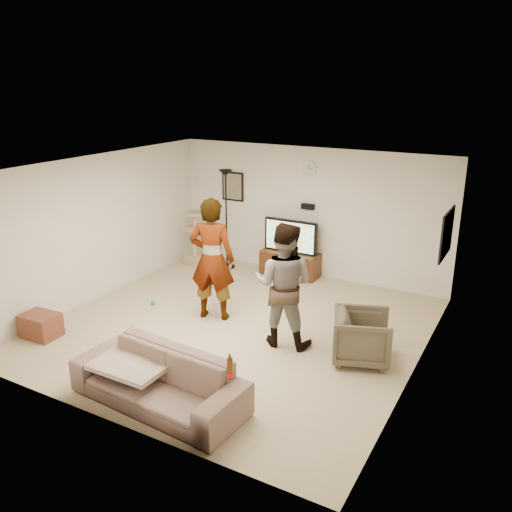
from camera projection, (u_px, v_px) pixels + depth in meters
The scene contains 24 objects.
floor at pixel (236, 327), 8.30m from camera, with size 5.50×5.50×0.02m, color tan.
ceiling at pixel (234, 167), 7.49m from camera, with size 5.50×5.50×0.02m, color white.
wall_back at pixel (309, 213), 10.17m from camera, with size 5.50×0.04×2.50m, color beige.
wall_front at pixel (101, 321), 5.62m from camera, with size 5.50×0.04×2.50m, color beige.
wall_left at pixel (99, 227), 9.16m from camera, with size 0.04×5.50×2.50m, color beige.
wall_right at pixel (422, 284), 6.63m from camera, with size 0.04×5.50×2.50m, color beige.
wall_clock at pixel (310, 169), 9.88m from camera, with size 0.26×0.26×0.04m, color white.
wall_speaker at pixel (308, 207), 10.08m from camera, with size 0.25×0.10×0.10m, color black.
picture_back at pixel (233, 186), 10.83m from camera, with size 0.42×0.03×0.52m, color #6C6351.
picture_right at pixel (447, 234), 7.88m from camera, with size 0.03×0.78×0.62m, color #F0E556.
tv_stand at pixel (290, 263), 10.41m from camera, with size 1.15×0.45×0.48m, color #371B0C.
console_box at pixel (280, 279), 10.16m from camera, with size 0.40×0.30×0.07m, color #B4B4B7.
tv at pixel (291, 236), 10.23m from camera, with size 1.09×0.08×0.65m, color black.
tv_screen at pixel (290, 237), 10.19m from camera, with size 1.00×0.01×0.57m, color #2BEBDC.
floor_lamp at pixel (226, 220), 10.61m from camera, with size 0.32×0.32×2.01m, color black.
cat_tree at pixel (194, 238), 10.91m from camera, with size 0.37×0.37×1.15m, color tan.
person_left at pixel (212, 259), 8.33m from camera, with size 0.72×0.47×1.98m, color #A4A4A4.
person_right at pixel (284, 285), 7.52m from camera, with size 0.89×0.69×1.83m, color navy.
sofa at pixel (158, 380), 6.24m from camera, with size 2.18×0.85×0.64m, color brown.
throw_blanket at pixel (132, 364), 6.39m from camera, with size 0.90×0.70×0.06m, color #C7AD9A.
beer_bottle at pixel (230, 369), 5.64m from camera, with size 0.06×0.06×0.25m, color #532706.
armchair at pixel (362, 337), 7.21m from camera, with size 0.75×0.77×0.70m, color #494232.
side_table at pixel (41, 325), 7.94m from camera, with size 0.54×0.41×0.36m, color #582B1B.
toy_ball at pixel (153, 303), 9.08m from camera, with size 0.07×0.07×0.07m, color #127BA7.
Camera 1 is at (3.92, -6.41, 3.70)m, focal length 37.10 mm.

